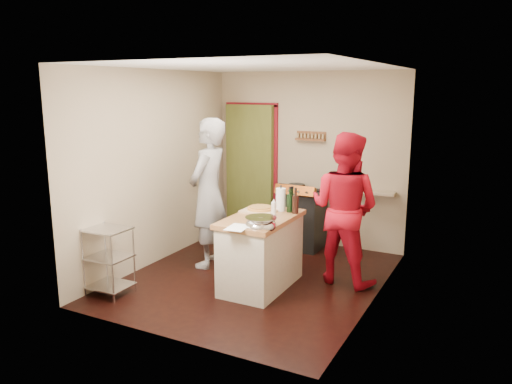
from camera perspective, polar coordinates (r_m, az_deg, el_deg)
floor at (r=6.40m, az=-0.13°, el=-9.80°), size 3.50×3.50×0.00m
back_wall at (r=7.92m, az=1.70°, el=2.92°), size 3.00×0.44×2.60m
left_wall at (r=6.85m, az=-11.35°, el=2.72°), size 0.04×3.50×2.60m
right_wall at (r=5.52m, az=13.80°, el=0.44°), size 0.04×3.50×2.60m
ceiling at (r=5.95m, az=-0.14°, el=14.25°), size 3.00×3.50×0.02m
stove at (r=7.47m, az=5.24°, el=-3.02°), size 0.60×0.63×1.00m
wire_shelving at (r=6.04m, az=-16.50°, el=-7.21°), size 0.48×0.40×0.80m
island at (r=5.98m, az=0.62°, el=-6.63°), size 0.71×1.27×1.18m
person_stripe at (r=6.62m, az=-5.44°, el=-0.15°), size 0.53×0.76×1.98m
person_red at (r=6.14m, az=10.05°, el=-1.86°), size 1.00×0.84×1.85m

